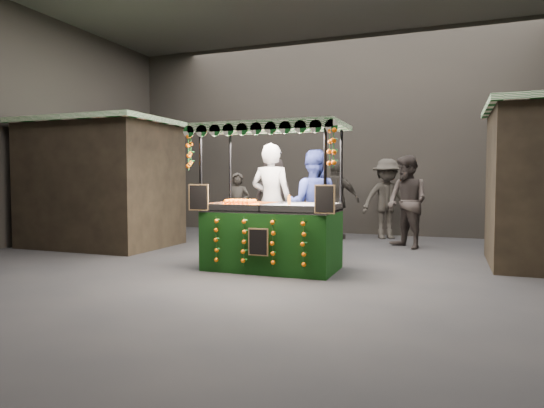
% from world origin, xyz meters
% --- Properties ---
extents(ground, '(12.00, 12.00, 0.00)m').
position_xyz_m(ground, '(0.00, 0.00, 0.00)').
color(ground, black).
rests_on(ground, ground).
extents(market_hall, '(12.10, 10.10, 5.05)m').
position_xyz_m(market_hall, '(0.00, 0.00, 3.38)').
color(market_hall, black).
rests_on(market_hall, ground).
extents(neighbour_stall_left, '(3.00, 2.20, 2.60)m').
position_xyz_m(neighbour_stall_left, '(-4.40, 1.00, 1.31)').
color(neighbour_stall_left, black).
rests_on(neighbour_stall_left, ground).
extents(juice_stall, '(2.29, 1.35, 2.22)m').
position_xyz_m(juice_stall, '(-0.15, -0.23, 0.69)').
color(juice_stall, black).
rests_on(juice_stall, ground).
extents(vendor_grey, '(0.73, 0.49, 2.00)m').
position_xyz_m(vendor_grey, '(-0.51, 0.69, 1.00)').
color(vendor_grey, slate).
rests_on(vendor_grey, ground).
extents(vendor_blue, '(1.03, 0.86, 1.89)m').
position_xyz_m(vendor_blue, '(0.19, 0.84, 0.95)').
color(vendor_blue, navy).
rests_on(vendor_blue, ground).
extents(shopper_0, '(0.59, 0.42, 1.54)m').
position_xyz_m(shopper_0, '(-2.10, 2.75, 0.77)').
color(shopper_0, '#2B2723').
rests_on(shopper_0, ground).
extents(shopper_1, '(1.14, 1.14, 1.87)m').
position_xyz_m(shopper_1, '(1.59, 2.84, 0.94)').
color(shopper_1, '#2B2523').
rests_on(shopper_1, ground).
extents(shopper_2, '(1.10, 0.53, 1.81)m').
position_xyz_m(shopper_2, '(-0.06, 3.75, 0.91)').
color(shopper_2, '#282421').
rests_on(shopper_2, ground).
extents(shopper_3, '(1.39, 1.20, 1.86)m').
position_xyz_m(shopper_3, '(1.02, 4.28, 0.93)').
color(shopper_3, '#292521').
rests_on(shopper_3, ground).
extents(shopper_4, '(0.93, 0.63, 1.86)m').
position_xyz_m(shopper_4, '(-1.14, 2.49, 0.93)').
color(shopper_4, black).
rests_on(shopper_4, ground).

